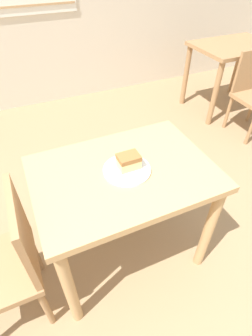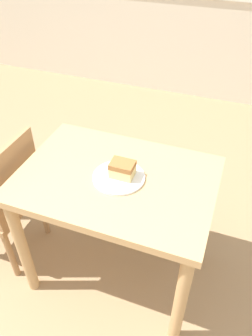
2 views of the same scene
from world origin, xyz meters
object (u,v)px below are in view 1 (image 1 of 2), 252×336
at_px(dining_table_near, 124,188).
at_px(plate, 127,170).
at_px(dining_table_far, 233,57).
at_px(chair_near_window, 7,262).
at_px(cake_slice, 129,161).

bearing_deg(dining_table_near, plate, -15.87).
height_order(dining_table_far, chair_near_window, chair_near_window).
xyz_separation_m(dining_table_far, plate, (-1.96, -1.40, 0.13)).
relative_size(dining_table_near, dining_table_far, 1.04).
bearing_deg(chair_near_window, cake_slice, 96.84).
xyz_separation_m(dining_table_near, dining_table_far, (1.98, 1.40, 0.01)).
distance_m(dining_table_far, plate, 2.41).
bearing_deg(dining_table_near, dining_table_far, 35.26).
xyz_separation_m(chair_near_window, cake_slice, (0.70, 0.08, 0.35)).
distance_m(plate, cake_slice, 0.05).
bearing_deg(dining_table_near, chair_near_window, -173.38).
bearing_deg(dining_table_far, chair_near_window, -150.84).
bearing_deg(plate, cake_slice, 38.13).
relative_size(plate, cake_slice, 2.22).
height_order(plate, cake_slice, cake_slice).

